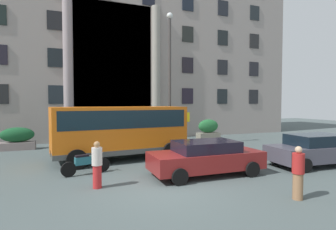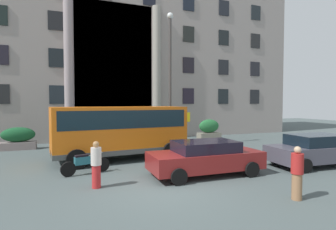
# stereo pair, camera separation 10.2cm
# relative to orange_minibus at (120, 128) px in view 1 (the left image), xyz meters

# --- Properties ---
(ground_plane) EXTENTS (80.00, 64.00, 0.12)m
(ground_plane) POSITION_rel_orange_minibus_xyz_m (0.38, -5.50, -1.70)
(ground_plane) COLOR #475352
(office_building_facade) EXTENTS (35.37, 9.60, 16.17)m
(office_building_facade) POSITION_rel_orange_minibus_xyz_m (0.38, 11.97, 6.44)
(office_building_facade) COLOR gray
(office_building_facade) RESTS_ON ground_plane
(orange_minibus) EXTENTS (6.84, 3.15, 2.74)m
(orange_minibus) POSITION_rel_orange_minibus_xyz_m (0.00, 0.00, 0.00)
(orange_minibus) COLOR orange
(orange_minibus) RESTS_ON ground_plane
(bus_stop_sign) EXTENTS (0.44, 0.08, 2.36)m
(bus_stop_sign) POSITION_rel_orange_minibus_xyz_m (4.52, 1.54, -0.17)
(bus_stop_sign) COLOR #989C20
(bus_stop_sign) RESTS_ON ground_plane
(hedge_planter_entrance_right) EXTENTS (2.06, 0.84, 1.42)m
(hedge_planter_entrance_right) POSITION_rel_orange_minibus_xyz_m (-5.42, 5.33, -0.96)
(hedge_planter_entrance_right) COLOR gray
(hedge_planter_entrance_right) RESTS_ON ground_plane
(hedge_planter_entrance_left) EXTENTS (2.09, 0.99, 1.66)m
(hedge_planter_entrance_left) POSITION_rel_orange_minibus_xyz_m (-2.21, 4.60, -0.84)
(hedge_planter_entrance_left) COLOR gray
(hedge_planter_entrance_left) RESTS_ON ground_plane
(hedge_planter_west) EXTENTS (2.13, 0.93, 1.61)m
(hedge_planter_west) POSITION_rel_orange_minibus_xyz_m (4.11, 4.89, -0.86)
(hedge_planter_west) COLOR gray
(hedge_planter_west) RESTS_ON ground_plane
(hedge_planter_far_west) EXTENTS (1.79, 0.80, 1.66)m
(hedge_planter_far_west) POSITION_rel_orange_minibus_xyz_m (7.94, 4.70, -0.84)
(hedge_planter_far_west) COLOR gray
(hedge_planter_far_west) RESTS_ON ground_plane
(parked_sedan_far) EXTENTS (4.63, 2.13, 1.39)m
(parked_sedan_far) POSITION_rel_orange_minibus_xyz_m (2.64, -4.28, -0.91)
(parked_sedan_far) COLOR maroon
(parked_sedan_far) RESTS_ON ground_plane
(parked_hatchback_near) EXTENTS (4.67, 2.29, 1.47)m
(parked_hatchback_near) POSITION_rel_orange_minibus_xyz_m (8.29, -4.71, -0.89)
(parked_hatchback_near) COLOR #464450
(parked_hatchback_near) RESTS_ON ground_plane
(motorcycle_near_kerb) EXTENTS (2.00, 0.73, 0.89)m
(motorcycle_near_kerb) POSITION_rel_orange_minibus_xyz_m (-1.94, -2.39, -1.18)
(motorcycle_near_kerb) COLOR black
(motorcycle_near_kerb) RESTS_ON ground_plane
(scooter_by_planter) EXTENTS (1.90, 0.59, 0.89)m
(scooter_by_planter) POSITION_rel_orange_minibus_xyz_m (3.67, -2.26, -1.19)
(scooter_by_planter) COLOR black
(scooter_by_planter) RESTS_ON ground_plane
(pedestrian_man_crossing) EXTENTS (0.36, 0.36, 1.62)m
(pedestrian_man_crossing) POSITION_rel_orange_minibus_xyz_m (-1.70, -4.42, -0.83)
(pedestrian_man_crossing) COLOR red
(pedestrian_man_crossing) RESTS_ON ground_plane
(pedestrian_woman_with_bag) EXTENTS (0.36, 0.36, 1.63)m
(pedestrian_woman_with_bag) POSITION_rel_orange_minibus_xyz_m (3.84, -7.79, -0.82)
(pedestrian_woman_with_bag) COLOR #8F6644
(pedestrian_woman_with_bag) RESTS_ON ground_plane
(lamppost_plaza_centre) EXTENTS (0.40, 0.40, 8.80)m
(lamppost_plaza_centre) POSITION_rel_orange_minibus_xyz_m (3.81, 2.59, 3.40)
(lamppost_plaza_centre) COLOR #3B3735
(lamppost_plaza_centre) RESTS_ON ground_plane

